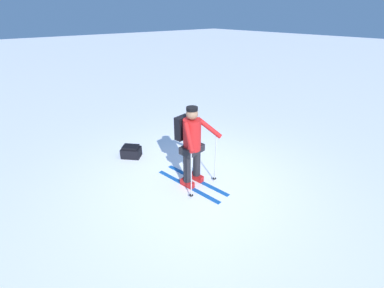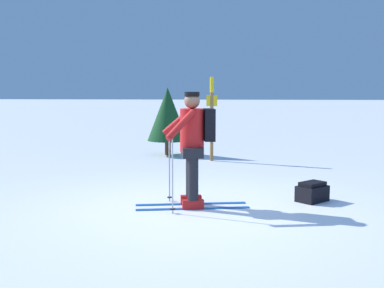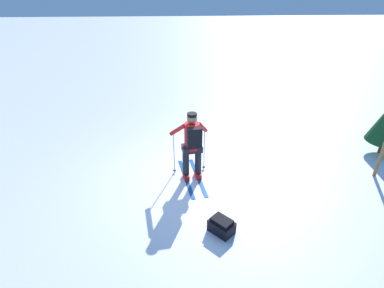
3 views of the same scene
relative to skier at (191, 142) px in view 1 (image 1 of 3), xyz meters
name	(u,v)px [view 1 (image 1 of 3)]	position (x,y,z in m)	size (l,w,h in m)	color
ground_plane	(194,181)	(-0.09, -0.02, -0.93)	(80.00, 80.00, 0.00)	white
skier	(191,142)	(0.00, 0.00, 0.00)	(0.91, 1.64, 1.63)	#144C9E
dropped_backpack	(131,152)	(0.42, -1.75, -0.79)	(0.53, 0.53, 0.29)	black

